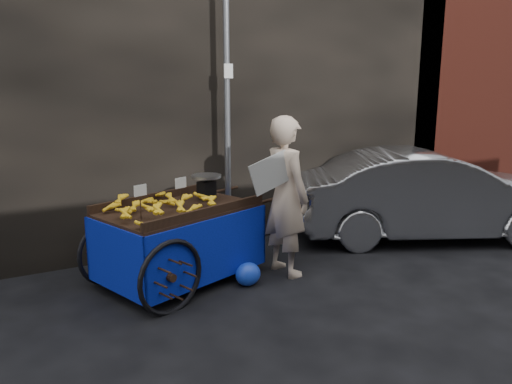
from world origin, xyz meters
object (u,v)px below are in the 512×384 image
banana_cart (175,217)px  vendor (286,196)px  plastic_bag (248,274)px  parked_car (429,195)px

banana_cart → vendor: size_ratio=1.34×
banana_cart → plastic_bag: (0.67, -0.48, -0.65)m
vendor → plastic_bag: 1.01m
vendor → parked_car: vendor is taller
vendor → parked_car: 2.62m
plastic_bag → parked_car: 3.23m
parked_car → vendor: bearing=119.2°
vendor → plastic_bag: bearing=96.1°
parked_car → plastic_bag: bearing=121.0°
vendor → parked_car: size_ratio=0.48×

